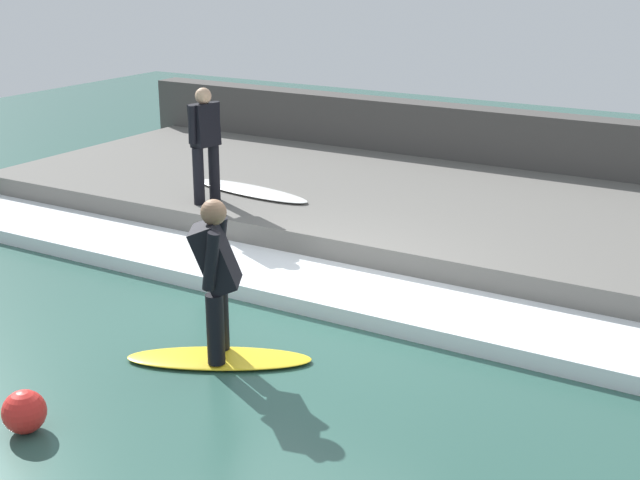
# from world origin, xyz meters

# --- Properties ---
(ground_plane) EXTENTS (28.00, 28.00, 0.00)m
(ground_plane) POSITION_xyz_m (0.00, 0.00, 0.00)
(ground_plane) COLOR #2D564C
(concrete_ledge) EXTENTS (4.40, 12.67, 0.44)m
(concrete_ledge) POSITION_xyz_m (3.48, 0.00, 0.22)
(concrete_ledge) COLOR #66635E
(concrete_ledge) RESTS_ON ground_plane
(back_wall) EXTENTS (0.50, 13.31, 1.26)m
(back_wall) POSITION_xyz_m (5.93, 0.00, 0.63)
(back_wall) COLOR #474442
(back_wall) RESTS_ON ground_plane
(wave_foam_crest) EXTENTS (1.20, 12.04, 0.17)m
(wave_foam_crest) POSITION_xyz_m (0.68, 0.00, 0.09)
(wave_foam_crest) COLOR white
(wave_foam_crest) RESTS_ON ground_plane
(surfboard_riding) EXTENTS (1.27, 1.73, 0.06)m
(surfboard_riding) POSITION_xyz_m (-1.22, 0.05, 0.03)
(surfboard_riding) COLOR yellow
(surfboard_riding) RESTS_ON ground_plane
(surfer_riding) EXTENTS (0.55, 0.57, 1.49)m
(surfer_riding) POSITION_xyz_m (-1.22, 0.05, 0.89)
(surfer_riding) COLOR black
(surfer_riding) RESTS_ON surfboard_riding
(surfer_waiting_near) EXTENTS (0.51, 0.30, 1.50)m
(surfer_waiting_near) POSITION_xyz_m (1.81, 2.51, 1.28)
(surfer_waiting_near) COLOR black
(surfer_waiting_near) RESTS_ON concrete_ledge
(surfboard_waiting_near) EXTENTS (0.72, 2.00, 0.06)m
(surfboard_waiting_near) POSITION_xyz_m (2.48, 2.29, 0.47)
(surfboard_waiting_near) COLOR white
(surfboard_waiting_near) RESTS_ON concrete_ledge
(marker_buoy) EXTENTS (0.35, 0.35, 0.35)m
(marker_buoy) POSITION_xyz_m (-3.01, 0.59, 0.17)
(marker_buoy) COLOR red
(marker_buoy) RESTS_ON ground_plane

